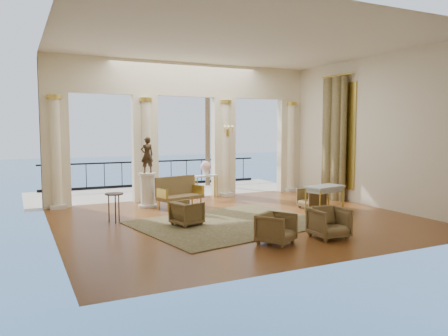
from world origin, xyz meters
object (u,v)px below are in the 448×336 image
armchair_c (311,198)px  settee (178,192)px  armchair_d (187,212)px  pedestal (148,191)px  side_table (114,197)px  armchair_b (329,221)px  game_table (325,189)px  statue (147,155)px  console_table (206,179)px  armchair_a (276,227)px

armchair_c → settee: size_ratio=0.44×
armchair_d → pedestal: pedestal is taller
side_table → armchair_d: bearing=-36.0°
armchair_b → armchair_c: size_ratio=1.13×
game_table → pedestal: pedestal is taller
game_table → side_table: (-5.56, 1.26, -0.05)m
game_table → statue: (-4.22, 2.98, 0.88)m
game_table → statue: statue is taller
armchair_d → statue: bearing=-13.7°
armchair_d → statue: (-0.17, 2.82, 1.24)m
armchair_c → console_table: size_ratio=0.76×
armchair_a → pedestal: (-1.22, 5.19, 0.15)m
console_table → armchair_a: bearing=-106.7°
settee → console_table: bearing=25.8°
settee → armchair_a: bearing=-99.9°
settee → game_table: (3.39, -2.58, 0.22)m
armchair_d → pedestal: 2.83m
armchair_a → game_table: bearing=4.9°
pedestal → console_table: bearing=19.5°
game_table → console_table: (-1.97, 3.78, -0.03)m
pedestal → statue: (0.00, -0.00, 1.07)m
pedestal → armchair_c: bearing=-28.8°
armchair_b → game_table: game_table is taller
settee → console_table: size_ratio=1.75×
armchair_d → pedestal: size_ratio=0.64×
settee → armchair_d: bearing=-119.7°
armchair_b → armchair_a: bearing=177.4°
console_table → settee: bearing=-146.6°
armchair_c → game_table: bearing=-2.1°
game_table → console_table: bearing=105.1°
armchair_c → pedestal: bearing=-118.1°
armchair_c → settee: settee is taller
armchair_d → statue: statue is taller
pedestal → armchair_b: bearing=-65.0°
armchair_a → armchair_b: size_ratio=0.94×
armchair_a → game_table: size_ratio=0.57×
armchair_b → settee: (-1.65, 4.90, 0.09)m
game_table → pedestal: (-4.22, 2.98, -0.18)m
statue → game_table: bearing=137.8°
armchair_a → settee: settee is taller
settee → side_table: 2.54m
pedestal → console_table: size_ratio=1.21×
armchair_c → side_table: (-5.59, 0.62, 0.31)m
armchair_b → statue: 5.98m
pedestal → side_table: 2.19m
armchair_a → game_table: 3.74m
armchair_b → armchair_d: 3.39m
pedestal → game_table: bearing=-35.3°
console_table → pedestal: bearing=-167.5°
armchair_c → statue: bearing=-118.1°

